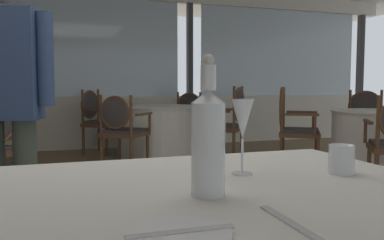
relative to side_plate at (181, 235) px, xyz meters
The scene contains 17 objects.
window_wall_far 6.19m from the side_plate, 87.96° to the left, with size 11.55×0.14×2.70m.
side_plate is the anchor object (origin of this frame).
butter_knife 0.01m from the side_plate, ahead, with size 0.20×0.02×0.00m, color silver.
dinner_fork 0.22m from the side_plate, ahead, with size 0.21×0.02×0.00m, color silver.
water_bottle 0.31m from the side_plate, 59.73° to the left, with size 0.08×0.08×0.34m.
wine_glass 0.57m from the side_plate, 53.32° to the left, with size 0.07×0.07×0.23m.
water_tumbler 0.71m from the side_plate, 29.78° to the left, with size 0.08×0.08×0.09m, color white.
background_table_0 4.43m from the side_plate, 42.65° to the left, with size 1.05×1.05×0.74m.
dining_chair_0_0 4.29m from the side_plate, 55.19° to the left, with size 0.64×0.65×1.01m.
dining_chair_0_3 5.36m from the side_plate, 45.13° to the left, with size 0.65×0.64×0.97m.
background_table_1 5.08m from the side_plate, 76.51° to the left, with size 1.21×1.21×0.74m.
dining_chair_1_0 4.17m from the side_plate, 82.74° to the left, with size 0.66×0.65×0.91m.
dining_chair_1_1 4.70m from the side_plate, 65.07° to the left, with size 0.65×0.66×1.02m.
dining_chair_1_2 6.01m from the side_plate, 72.16° to the left, with size 0.66×0.65×0.92m.
dining_chair_1_3 5.60m from the side_plate, 86.04° to the left, with size 0.65×0.66×0.97m.
dining_chair_2_3 4.61m from the side_plate, 100.00° to the left, with size 0.66×0.66×0.94m.
diner_person_1 1.91m from the side_plate, 104.03° to the left, with size 0.51×0.30×1.68m.
Camera 1 is at (-0.42, -2.34, 1.00)m, focal length 38.18 mm.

